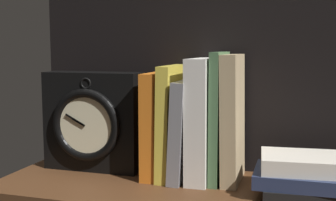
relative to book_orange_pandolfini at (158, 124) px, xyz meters
The scene contains 10 objects.
ground_plane 14.90cm from the book_orange_pandolfini, 37.41° to the right, with size 73.04×28.92×2.50cm, color #4C2D19.
back_panel 15.16cm from the book_orange_pandolfini, 49.18° to the left, with size 73.04×1.20×41.92cm, color black.
book_orange_pandolfini is the anchor object (origin of this frame).
book_yellow_seinlanguage 3.13cm from the book_orange_pandolfini, ahead, with size 2.46×14.50×22.58cm, color gold.
book_gray_chess 5.88cm from the book_orange_pandolfini, ahead, with size 2.51×15.49×19.67cm, color gray.
book_white_catcher 9.59cm from the book_orange_pandolfini, ahead, with size 4.18×14.59×24.06cm, color silver.
book_green_romantic 12.90cm from the book_orange_pandolfini, ahead, with size 1.74×12.59×25.30cm, color #476B44.
book_tan_shortstories 15.50cm from the book_orange_pandolfini, ahead, with size 2.98×12.35×24.84cm, color tan.
framed_clock 14.50cm from the book_orange_pandolfini, behind, with size 20.95×7.64×20.95cm.
book_stack_side 30.49cm from the book_orange_pandolfini, ahead, with size 18.04×14.14×7.21cm.
Camera 1 is at (21.30, -79.16, 26.32)cm, focal length 47.34 mm.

